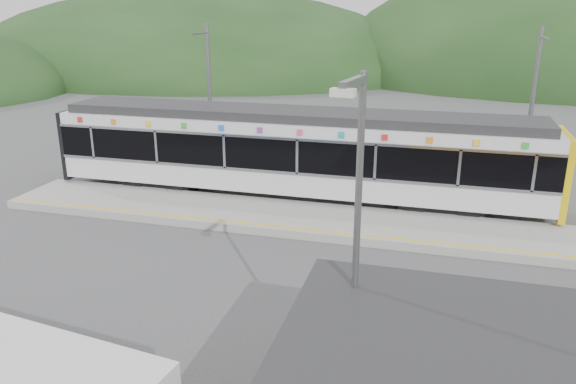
# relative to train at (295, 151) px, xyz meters

# --- Properties ---
(ground) EXTENTS (120.00, 120.00, 0.00)m
(ground) POSITION_rel_train_xyz_m (2.19, -6.00, -2.06)
(ground) COLOR #4C4C4F
(ground) RESTS_ON ground
(hills) EXTENTS (146.00, 149.00, 26.00)m
(hills) POSITION_rel_train_xyz_m (8.38, -0.71, -2.06)
(hills) COLOR #1E3D19
(hills) RESTS_ON ground
(platform) EXTENTS (26.00, 3.20, 0.30)m
(platform) POSITION_rel_train_xyz_m (2.19, -2.70, -1.91)
(platform) COLOR #9E9E99
(platform) RESTS_ON ground
(yellow_line) EXTENTS (26.00, 0.10, 0.01)m
(yellow_line) POSITION_rel_train_xyz_m (2.19, -4.00, -1.76)
(yellow_line) COLOR yellow
(yellow_line) RESTS_ON platform
(train) EXTENTS (20.44, 3.01, 3.74)m
(train) POSITION_rel_train_xyz_m (0.00, 0.00, 0.00)
(train) COLOR black
(train) RESTS_ON ground
(catenary_mast_west) EXTENTS (0.18, 1.80, 7.00)m
(catenary_mast_west) POSITION_rel_train_xyz_m (-4.81, 2.56, 1.58)
(catenary_mast_west) COLOR slate
(catenary_mast_west) RESTS_ON ground
(catenary_mast_east) EXTENTS (0.18, 1.80, 7.00)m
(catenary_mast_east) POSITION_rel_train_xyz_m (9.19, 2.56, 1.58)
(catenary_mast_east) COLOR slate
(catenary_mast_east) RESTS_ON ground
(lamp_post) EXTENTS (0.37, 1.19, 6.75)m
(lamp_post) POSITION_rel_train_xyz_m (4.48, -12.98, 1.95)
(lamp_post) COLOR slate
(lamp_post) RESTS_ON ground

